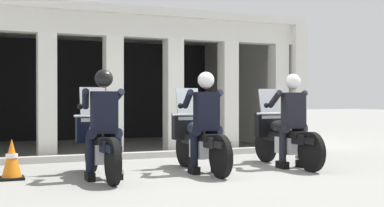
{
  "coord_description": "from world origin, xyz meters",
  "views": [
    {
      "loc": [
        -3.28,
        -7.54,
        1.15
      ],
      "look_at": [
        0.0,
        0.26,
        1.09
      ],
      "focal_mm": 47.76,
      "sensor_mm": 36.0,
      "label": 1
    }
  ],
  "objects_px": {
    "police_officer_right": "(292,112)",
    "traffic_cone_flank": "(12,160)",
    "motorcycle_right": "(283,137)",
    "police_officer_left": "(104,115)",
    "police_officer_center": "(206,113)",
    "motorcycle_left": "(99,143)",
    "motorcycle_center": "(198,140)"
  },
  "relations": [
    {
      "from": "police_officer_right",
      "to": "traffic_cone_flank",
      "type": "bearing_deg",
      "value": 178.34
    },
    {
      "from": "motorcycle_right",
      "to": "police_officer_right",
      "type": "height_order",
      "value": "police_officer_right"
    },
    {
      "from": "police_officer_left",
      "to": "police_officer_right",
      "type": "bearing_deg",
      "value": 1.22
    },
    {
      "from": "police_officer_center",
      "to": "traffic_cone_flank",
      "type": "height_order",
      "value": "police_officer_center"
    },
    {
      "from": "police_officer_left",
      "to": "police_officer_center",
      "type": "height_order",
      "value": "same"
    },
    {
      "from": "motorcycle_left",
      "to": "police_officer_right",
      "type": "bearing_deg",
      "value": -3.8
    },
    {
      "from": "police_officer_left",
      "to": "motorcycle_left",
      "type": "bearing_deg",
      "value": 90.11
    },
    {
      "from": "police_officer_left",
      "to": "police_officer_right",
      "type": "relative_size",
      "value": 1.0
    },
    {
      "from": "motorcycle_center",
      "to": "police_officer_center",
      "type": "bearing_deg",
      "value": -93.0
    },
    {
      "from": "police_officer_right",
      "to": "traffic_cone_flank",
      "type": "distance_m",
      "value": 4.52
    },
    {
      "from": "police_officer_left",
      "to": "motorcycle_right",
      "type": "distance_m",
      "value": 3.28
    },
    {
      "from": "police_officer_center",
      "to": "motorcycle_right",
      "type": "xyz_separation_m",
      "value": [
        1.62,
        0.3,
        -0.44
      ]
    },
    {
      "from": "motorcycle_center",
      "to": "police_officer_left",
      "type": "bearing_deg",
      "value": -171.86
    },
    {
      "from": "police_officer_right",
      "to": "motorcycle_center",
      "type": "bearing_deg",
      "value": 175.46
    },
    {
      "from": "motorcycle_left",
      "to": "traffic_cone_flank",
      "type": "height_order",
      "value": "motorcycle_left"
    },
    {
      "from": "police_officer_center",
      "to": "motorcycle_center",
      "type": "bearing_deg",
      "value": 87.0
    },
    {
      "from": "motorcycle_left",
      "to": "police_officer_right",
      "type": "height_order",
      "value": "police_officer_right"
    },
    {
      "from": "motorcycle_center",
      "to": "motorcycle_left",
      "type": "bearing_deg",
      "value": 178.22
    },
    {
      "from": "motorcycle_left",
      "to": "motorcycle_center",
      "type": "distance_m",
      "value": 1.62
    },
    {
      "from": "police_officer_left",
      "to": "motorcycle_right",
      "type": "bearing_deg",
      "value": 6.23
    },
    {
      "from": "police_officer_left",
      "to": "motorcycle_center",
      "type": "bearing_deg",
      "value": 11.26
    },
    {
      "from": "motorcycle_left",
      "to": "police_officer_center",
      "type": "height_order",
      "value": "police_officer_center"
    },
    {
      "from": "motorcycle_left",
      "to": "motorcycle_right",
      "type": "height_order",
      "value": "same"
    },
    {
      "from": "motorcycle_center",
      "to": "motorcycle_right",
      "type": "distance_m",
      "value": 1.62
    },
    {
      "from": "police_officer_center",
      "to": "motorcycle_left",
      "type": "bearing_deg",
      "value": 168.24
    },
    {
      "from": "traffic_cone_flank",
      "to": "police_officer_right",
      "type": "bearing_deg",
      "value": -6.37
    },
    {
      "from": "police_officer_right",
      "to": "traffic_cone_flank",
      "type": "relative_size",
      "value": 2.69
    },
    {
      "from": "motorcycle_center",
      "to": "police_officer_right",
      "type": "relative_size",
      "value": 1.29
    },
    {
      "from": "police_officer_center",
      "to": "motorcycle_right",
      "type": "relative_size",
      "value": 0.78
    },
    {
      "from": "motorcycle_left",
      "to": "traffic_cone_flank",
      "type": "xyz_separation_m",
      "value": [
        -1.22,
        0.26,
        -0.21
      ]
    },
    {
      "from": "motorcycle_left",
      "to": "police_officer_left",
      "type": "bearing_deg",
      "value": -89.89
    },
    {
      "from": "police_officer_center",
      "to": "police_officer_left",
      "type": "bearing_deg",
      "value": 178.22
    }
  ]
}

